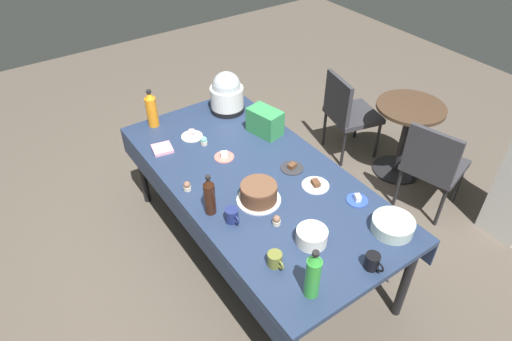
{
  "coord_description": "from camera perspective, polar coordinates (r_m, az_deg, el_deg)",
  "views": [
    {
      "loc": [
        1.93,
        -1.34,
        2.69
      ],
      "look_at": [
        0.0,
        0.0,
        0.8
      ],
      "focal_mm": 31.12,
      "sensor_mm": 36.0,
      "label": 1
    }
  ],
  "objects": [
    {
      "name": "dessert_plate_cream",
      "position": [
        3.46,
        -8.25,
        4.5
      ],
      "size": [
        0.17,
        0.17,
        0.06
      ],
      "color": "beige",
      "rests_on": "potluck_table"
    },
    {
      "name": "dessert_plate_coral",
      "position": [
        3.22,
        -4.11,
        1.85
      ],
      "size": [
        0.14,
        0.14,
        0.05
      ],
      "color": "#E07266",
      "rests_on": "potluck_table"
    },
    {
      "name": "ground",
      "position": [
        3.57,
        0.0,
        -10.04
      ],
      "size": [
        9.0,
        9.0,
        0.0
      ],
      "primitive_type": "plane",
      "color": "brown"
    },
    {
      "name": "soda_bottle_cola",
      "position": [
        2.71,
        -6.0,
        -3.26
      ],
      "size": [
        0.07,
        0.07,
        0.29
      ],
      "color": "#33190F",
      "rests_on": "potluck_table"
    },
    {
      "name": "dessert_plate_charcoal",
      "position": [
        3.12,
        4.65,
        0.4
      ],
      "size": [
        0.16,
        0.16,
        0.04
      ],
      "color": "#2D2D33",
      "rests_on": "potluck_table"
    },
    {
      "name": "dessert_plate_white",
      "position": [
        2.99,
        7.66,
        -1.82
      ],
      "size": [
        0.18,
        0.18,
        0.04
      ],
      "color": "white",
      "rests_on": "potluck_table"
    },
    {
      "name": "soda_bottle_lime_soda",
      "position": [
        2.29,
        7.34,
        -13.16
      ],
      "size": [
        0.08,
        0.08,
        0.32
      ],
      "color": "green",
      "rests_on": "potluck_table"
    },
    {
      "name": "coffee_mug_black",
      "position": [
        2.54,
        14.74,
        -11.27
      ],
      "size": [
        0.12,
        0.08,
        0.1
      ],
      "color": "black",
      "rests_on": "potluck_table"
    },
    {
      "name": "ceramic_snack_bowl",
      "position": [
        2.6,
        7.17,
        -8.41
      ],
      "size": [
        0.18,
        0.18,
        0.09
      ],
      "primitive_type": "cylinder",
      "color": "silver",
      "rests_on": "potluck_table"
    },
    {
      "name": "soda_bottle_orange_juice",
      "position": [
        3.58,
        -13.28,
        7.65
      ],
      "size": [
        0.09,
        0.09,
        0.31
      ],
      "color": "orange",
      "rests_on": "potluck_table"
    },
    {
      "name": "cupcake_rose",
      "position": [
        2.95,
        -8.86,
        -1.99
      ],
      "size": [
        0.05,
        0.05,
        0.07
      ],
      "color": "beige",
      "rests_on": "potluck_table"
    },
    {
      "name": "cupcake_mint",
      "position": [
        3.35,
        -6.71,
        3.81
      ],
      "size": [
        0.05,
        0.05,
        0.07
      ],
      "color": "beige",
      "rests_on": "potluck_table"
    },
    {
      "name": "round_cafe_table",
      "position": [
        4.22,
        18.73,
        5.29
      ],
      "size": [
        0.6,
        0.6,
        0.72
      ],
      "color": "#473323",
      "rests_on": "ground"
    },
    {
      "name": "slow_cooker",
      "position": [
        3.69,
        -3.78,
        9.87
      ],
      "size": [
        0.29,
        0.29,
        0.35
      ],
      "color": "black",
      "rests_on": "potluck_table"
    },
    {
      "name": "coffee_mug_navy",
      "position": [
        2.7,
        -3.11,
        -5.78
      ],
      "size": [
        0.12,
        0.08,
        0.09
      ],
      "color": "navy",
      "rests_on": "potluck_table"
    },
    {
      "name": "cupcake_berry",
      "position": [
        2.69,
        2.66,
        -6.42
      ],
      "size": [
        0.05,
        0.05,
        0.07
      ],
      "color": "beige",
      "rests_on": "potluck_table"
    },
    {
      "name": "potluck_table",
      "position": [
        3.09,
        0.0,
        -1.62
      ],
      "size": [
        2.2,
        1.1,
        0.75
      ],
      "color": "navy",
      "rests_on": "ground"
    },
    {
      "name": "dessert_plate_cobalt",
      "position": [
        2.93,
        12.88,
        -3.66
      ],
      "size": [
        0.14,
        0.14,
        0.05
      ],
      "color": "#2D4CB2",
      "rests_on": "potluck_table"
    },
    {
      "name": "coffee_mug_olive",
      "position": [
        2.47,
        2.46,
        -11.36
      ],
      "size": [
        0.12,
        0.08,
        0.09
      ],
      "color": "olive",
      "rests_on": "potluck_table"
    },
    {
      "name": "maroon_chair_left",
      "position": [
        4.34,
        11.68,
        7.56
      ],
      "size": [
        0.53,
        0.53,
        0.85
      ],
      "color": "#333338",
      "rests_on": "ground"
    },
    {
      "name": "glass_salad_bowl",
      "position": [
        2.77,
        17.17,
        -6.75
      ],
      "size": [
        0.25,
        0.25,
        0.08
      ],
      "primitive_type": "cylinder",
      "color": "#B2C6BC",
      "rests_on": "potluck_table"
    },
    {
      "name": "maroon_chair_right",
      "position": [
        3.86,
        21.79,
        0.92
      ],
      "size": [
        0.54,
        0.54,
        0.85
      ],
      "color": "#333338",
      "rests_on": "ground"
    },
    {
      "name": "soda_carton",
      "position": [
        3.42,
        1.16,
        6.3
      ],
      "size": [
        0.29,
        0.21,
        0.2
      ],
      "primitive_type": "cube",
      "rotation": [
        0.0,
        0.0,
        0.22
      ],
      "color": "#338C4C",
      "rests_on": "potluck_table"
    },
    {
      "name": "paper_napkin_stack",
      "position": [
        3.35,
        -11.95,
        2.76
      ],
      "size": [
        0.16,
        0.16,
        0.02
      ],
      "primitive_type": "cube",
      "rotation": [
        0.0,
        0.0,
        -0.19
      ],
      "color": "pink",
      "rests_on": "potluck_table"
    },
    {
      "name": "frosted_layer_cake",
      "position": [
        2.82,
        0.35,
        -2.94
      ],
      "size": [
        0.29,
        0.29,
        0.13
      ],
      "color": "silver",
      "rests_on": "potluck_table"
    }
  ]
}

